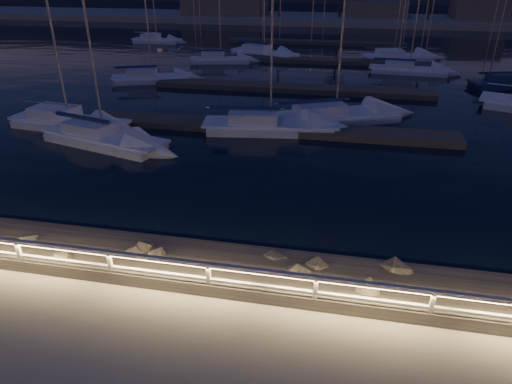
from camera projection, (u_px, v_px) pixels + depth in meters
ground at (177, 289)px, 13.27m from camera, size 400.00×400.00×0.00m
harbor_water at (298, 81)px, 41.06m from camera, size 400.00×440.00×0.60m
guard_rail at (172, 267)px, 12.93m from camera, size 44.11×0.12×1.06m
riprap at (310, 277)px, 14.16m from camera, size 35.06×2.92×1.34m
floating_docks at (300, 71)px, 41.92m from camera, size 22.00×36.00×0.40m
far_shore at (327, 17)px, 78.04m from camera, size 160.00×14.00×5.20m
sailboat_a at (67, 120)px, 27.98m from camera, size 7.72×3.07×12.88m
sailboat_b at (102, 136)px, 25.46m from camera, size 7.87×4.12×12.93m
sailboat_c at (332, 114)px, 29.12m from camera, size 8.74×5.71×14.52m
sailboat_e at (151, 77)px, 38.81m from camera, size 6.97×4.16×11.57m
sailboat_f at (267, 124)px, 27.36m from camera, size 8.28×3.47×13.69m
sailboat_g at (407, 69)px, 41.96m from camera, size 7.28×2.77×12.08m
sailboat_i at (219, 59)px, 46.38m from camera, size 6.46×3.14×10.68m
sailboat_k at (396, 56)px, 47.76m from camera, size 7.70×3.93×12.60m
sailboat_m at (156, 40)px, 58.02m from camera, size 6.38×2.15×10.79m
sailboat_n at (263, 52)px, 49.53m from camera, size 7.90×4.83×13.07m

